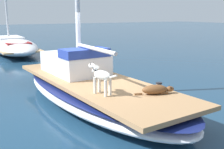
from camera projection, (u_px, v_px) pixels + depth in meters
The scene contains 7 objects.
ground_plane at pixel (95, 103), 7.83m from camera, with size 120.00×120.00×0.00m, color navy.
sailboat_main at pixel (94, 91), 7.76m from camera, with size 3.04×7.40×0.66m.
cabin_house at pixel (76, 62), 8.51m from camera, with size 1.56×2.32×0.84m.
dog_brown at pixel (156, 90), 6.33m from camera, with size 0.93×0.43×0.22m.
dog_white at pixel (101, 76), 6.27m from camera, with size 0.35×0.93×0.70m.
deck_winch at pixel (159, 87), 6.58m from camera, with size 0.16×0.16×0.21m.
moored_boat_far_astern at pixel (12, 45), 17.45m from camera, with size 2.73×7.91×6.73m.
Camera 1 is at (-3.26, -6.74, 2.47)m, focal length 44.36 mm.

